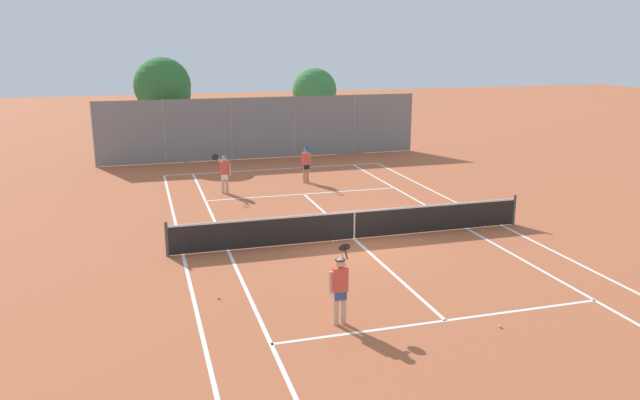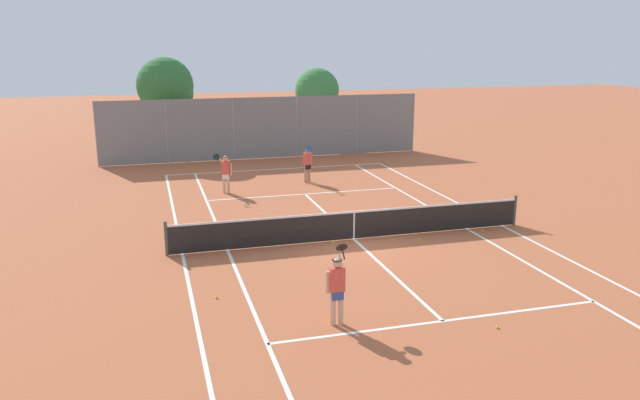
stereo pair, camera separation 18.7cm
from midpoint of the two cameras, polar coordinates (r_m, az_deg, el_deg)
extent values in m
plane|color=#B25B38|center=(20.46, 3.37, -3.58)|extent=(120.00, 120.00, 0.00)
cube|color=white|center=(31.58, -3.71, 2.85)|extent=(11.00, 0.10, 0.01)
cube|color=white|center=(19.44, -12.20, -4.86)|extent=(0.10, 23.80, 0.01)
cube|color=white|center=(22.80, 16.56, -2.27)|extent=(0.10, 23.80, 0.01)
cube|color=white|center=(19.56, -8.18, -4.56)|extent=(0.10, 23.80, 0.01)
cube|color=white|center=(22.11, 13.54, -2.58)|extent=(0.10, 23.80, 0.01)
cube|color=white|center=(14.98, 11.53, -10.79)|extent=(8.26, 0.10, 0.01)
cube|color=white|center=(26.36, -1.18, 0.55)|extent=(8.26, 0.10, 0.01)
cube|color=white|center=(20.46, 3.37, -3.57)|extent=(0.10, 12.80, 0.01)
cylinder|color=#474C47|center=(19.26, -13.62, -3.46)|extent=(0.10, 0.10, 1.07)
cylinder|color=#474C47|center=(22.90, 17.60, -0.90)|extent=(0.10, 0.10, 1.07)
cube|color=black|center=(20.32, 3.39, -2.33)|extent=(11.90, 0.02, 0.89)
cube|color=white|center=(20.20, 3.40, -1.10)|extent=(11.90, 0.03, 0.06)
cube|color=white|center=(20.33, 3.38, -2.39)|extent=(0.05, 0.03, 0.89)
cylinder|color=#D8A884|center=(14.36, 1.57, -9.84)|extent=(0.13, 0.13, 0.82)
cylinder|color=#D8A884|center=(14.41, 2.27, -9.76)|extent=(0.13, 0.13, 0.82)
cube|color=#334C8C|center=(14.26, 1.93, -8.59)|extent=(0.28, 0.19, 0.24)
cube|color=#D84C3F|center=(14.12, 1.94, -7.24)|extent=(0.34, 0.21, 0.56)
sphere|color=#D8A884|center=(13.98, 1.96, -5.76)|extent=(0.22, 0.22, 0.22)
cylinder|color=black|center=(13.96, 1.96, -5.50)|extent=(0.23, 0.23, 0.02)
cylinder|color=#D8A884|center=(14.08, 1.08, -7.56)|extent=(0.08, 0.08, 0.52)
cylinder|color=#D8A884|center=(14.17, 2.30, -5.90)|extent=(0.09, 0.46, 0.35)
cylinder|color=black|center=(14.39, 2.51, -4.91)|extent=(0.04, 0.25, 0.22)
cylinder|color=black|center=(14.46, 2.38, -4.35)|extent=(0.28, 0.20, 0.23)
cylinder|color=#D8A884|center=(26.72, -8.19, 1.49)|extent=(0.13, 0.13, 0.82)
cylinder|color=#D8A884|center=(26.75, -8.57, 1.49)|extent=(0.13, 0.13, 0.82)
cube|color=white|center=(26.66, -8.40, 2.18)|extent=(0.32, 0.26, 0.24)
cube|color=#D84C3F|center=(26.59, -8.43, 2.94)|extent=(0.39, 0.30, 0.56)
sphere|color=#D8A884|center=(26.52, -8.46, 3.77)|extent=(0.22, 0.22, 0.22)
cylinder|color=black|center=(26.51, -8.47, 3.91)|extent=(0.23, 0.23, 0.02)
cylinder|color=#D8A884|center=(26.56, -7.96, 2.82)|extent=(0.08, 0.08, 0.52)
cylinder|color=#D8A884|center=(26.42, -8.79, 3.50)|extent=(0.22, 0.46, 0.35)
cylinder|color=black|center=(26.17, -9.19, 3.73)|extent=(0.11, 0.25, 0.22)
cylinder|color=black|center=(26.03, -9.25, 3.92)|extent=(0.33, 0.27, 0.23)
cylinder|color=tan|center=(28.53, -0.83, 2.46)|extent=(0.13, 0.13, 0.82)
cylinder|color=tan|center=(28.43, -1.12, 2.42)|extent=(0.13, 0.13, 0.82)
cube|color=black|center=(28.42, -0.98, 3.09)|extent=(0.32, 0.26, 0.24)
cube|color=#D84C3F|center=(28.35, -0.98, 3.81)|extent=(0.39, 0.30, 0.56)
sphere|color=tan|center=(28.28, -0.98, 4.58)|extent=(0.22, 0.22, 0.22)
cylinder|color=black|center=(28.27, -0.98, 4.71)|extent=(0.23, 0.23, 0.02)
cylinder|color=tan|center=(28.48, -0.62, 3.73)|extent=(0.08, 0.08, 0.52)
cylinder|color=tan|center=(28.11, -1.04, 4.32)|extent=(0.23, 0.46, 0.35)
cylinder|color=#1E4C99|center=(27.80, -0.96, 4.54)|extent=(0.12, 0.25, 0.22)
cylinder|color=#1E4C99|center=(27.68, -0.82, 4.73)|extent=(0.33, 0.28, 0.23)
sphere|color=#D1DB33|center=(21.85, 14.90, -2.79)|extent=(0.07, 0.07, 0.07)
sphere|color=#D1DB33|center=(20.01, 1.43, -3.88)|extent=(0.07, 0.07, 0.07)
sphere|color=#D1DB33|center=(20.47, 9.34, -3.65)|extent=(0.07, 0.07, 0.07)
sphere|color=#D1DB33|center=(14.92, 16.25, -11.09)|extent=(0.07, 0.07, 0.07)
sphere|color=#D1DB33|center=(24.21, 8.40, -0.78)|extent=(0.07, 0.07, 0.07)
sphere|color=#D1DB33|center=(16.07, -9.12, -8.77)|extent=(0.07, 0.07, 0.07)
cylinder|color=gray|center=(33.78, -19.65, 5.69)|extent=(0.08, 0.08, 3.37)
cylinder|color=gray|center=(33.72, -13.69, 6.10)|extent=(0.08, 0.08, 3.37)
cylinder|color=gray|center=(34.02, -7.77, 6.45)|extent=(0.08, 0.08, 3.37)
cylinder|color=gray|center=(34.68, -2.00, 6.72)|extent=(0.08, 0.08, 3.37)
cylinder|color=gray|center=(35.67, 3.50, 6.91)|extent=(0.08, 0.08, 3.37)
cylinder|color=gray|center=(36.97, 8.67, 7.04)|extent=(0.08, 0.08, 3.37)
cube|color=slate|center=(34.31, -4.86, 6.59)|extent=(17.49, 0.02, 3.33)
cylinder|color=brown|center=(35.98, -13.60, 6.17)|extent=(0.20, 0.20, 2.82)
sphere|color=#2D6B33|center=(35.73, -13.84, 10.13)|extent=(3.09, 3.09, 3.09)
sphere|color=#2D6B33|center=(35.44, -12.84, 9.53)|extent=(1.85, 1.85, 1.85)
cylinder|color=brown|center=(37.91, -0.13, 6.73)|extent=(0.25, 0.25, 2.51)
sphere|color=#387A3D|center=(37.68, -0.13, 10.00)|extent=(2.63, 2.63, 2.63)
sphere|color=#387A3D|center=(38.03, -0.40, 9.55)|extent=(1.56, 1.56, 1.56)
camera|label=1|loc=(0.09, -89.75, 0.06)|focal=35.00mm
camera|label=2|loc=(0.09, 90.25, -0.06)|focal=35.00mm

